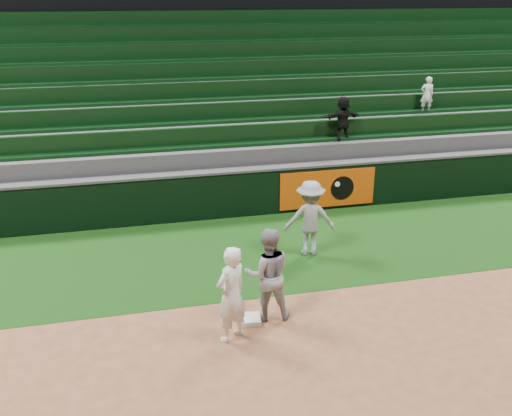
# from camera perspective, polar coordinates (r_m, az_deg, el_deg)

# --- Properties ---
(ground) EXTENTS (70.00, 70.00, 0.00)m
(ground) POSITION_cam_1_polar(r_m,az_deg,el_deg) (10.21, 0.73, -11.60)
(ground) COLOR brown
(ground) RESTS_ON ground
(foul_grass) EXTENTS (36.00, 4.20, 0.01)m
(foul_grass) POSITION_cam_1_polar(r_m,az_deg,el_deg) (12.77, -2.56, -4.49)
(foul_grass) COLOR black
(foul_grass) RESTS_ON ground
(first_base) EXTENTS (0.42, 0.42, 0.09)m
(first_base) POSITION_cam_1_polar(r_m,az_deg,el_deg) (10.28, -0.64, -11.05)
(first_base) COLOR white
(first_base) RESTS_ON ground
(first_baseman) EXTENTS (0.74, 0.68, 1.69)m
(first_baseman) POSITION_cam_1_polar(r_m,az_deg,el_deg) (9.43, -2.52, -8.61)
(first_baseman) COLOR white
(first_baseman) RESTS_ON ground
(baserunner) EXTENTS (0.90, 0.74, 1.71)m
(baserunner) POSITION_cam_1_polar(r_m,az_deg,el_deg) (10.02, 1.18, -6.60)
(baserunner) COLOR gray
(baserunner) RESTS_ON ground
(base_coach) EXTENTS (1.20, 0.83, 1.69)m
(base_coach) POSITION_cam_1_polar(r_m,az_deg,el_deg) (12.43, 5.42, -1.02)
(base_coach) COLOR #9599A2
(base_coach) RESTS_ON foul_grass
(field_wall) EXTENTS (36.00, 0.45, 1.25)m
(field_wall) POSITION_cam_1_polar(r_m,az_deg,el_deg) (14.54, -4.15, 1.41)
(field_wall) COLOR black
(field_wall) RESTS_ON ground
(stadium_seating) EXTENTS (36.00, 5.95, 4.85)m
(stadium_seating) POSITION_cam_1_polar(r_m,az_deg,el_deg) (17.84, -6.36, 8.60)
(stadium_seating) COLOR #3C3C3F
(stadium_seating) RESTS_ON ground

